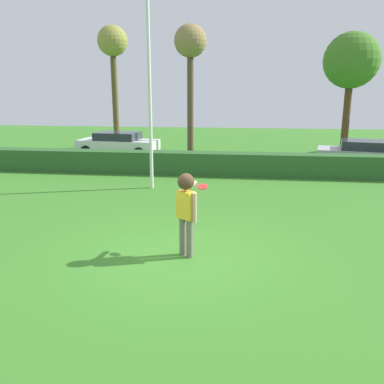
{
  "coord_description": "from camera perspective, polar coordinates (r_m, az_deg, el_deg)",
  "views": [
    {
      "loc": [
        1.2,
        -7.79,
        3.43
      ],
      "look_at": [
        0.1,
        1.07,
        1.15
      ],
      "focal_mm": 37.52,
      "sensor_mm": 36.0,
      "label": 1
    }
  ],
  "objects": [
    {
      "name": "maple_tree",
      "position": [
        21.62,
        -0.24,
        19.74
      ],
      "size": [
        1.66,
        1.66,
        6.66
      ],
      "color": "brown",
      "rests_on": "ground"
    },
    {
      "name": "hedge_row",
      "position": [
        16.69,
        2.87,
        4.06
      ],
      "size": [
        25.8,
        0.9,
        0.92
      ],
      "primitive_type": "cube",
      "color": "#2C5B28",
      "rests_on": "ground"
    },
    {
      "name": "ground_plane",
      "position": [
        8.59,
        -1.54,
        -9.2
      ],
      "size": [
        60.0,
        60.0,
        0.0
      ],
      "primitive_type": "plane",
      "color": "#3B7D27"
    },
    {
      "name": "parked_car_white",
      "position": [
        21.92,
        -10.47,
        6.9
      ],
      "size": [
        4.35,
        2.16,
        1.25
      ],
      "color": "white",
      "rests_on": "ground"
    },
    {
      "name": "oak_tree",
      "position": [
        25.15,
        -11.2,
        19.46
      ],
      "size": [
        1.74,
        1.74,
        7.06
      ],
      "color": "brown",
      "rests_on": "ground"
    },
    {
      "name": "frisbee",
      "position": [
        8.59,
        1.47,
        0.78
      ],
      "size": [
        0.23,
        0.22,
        0.09
      ],
      "color": "red"
    },
    {
      "name": "person",
      "position": [
        8.26,
        -0.81,
        -1.7
      ],
      "size": [
        0.48,
        0.84,
        1.79
      ],
      "color": "#6A675B",
      "rests_on": "ground"
    },
    {
      "name": "birch_tree",
      "position": [
        23.87,
        21.71,
        16.84
      ],
      "size": [
        2.93,
        2.93,
        6.41
      ],
      "color": "#51361F",
      "rests_on": "ground"
    },
    {
      "name": "parked_car_silver",
      "position": [
        19.58,
        23.58,
        5.08
      ],
      "size": [
        4.46,
        2.52,
        1.25
      ],
      "color": "#B7B7BC",
      "rests_on": "ground"
    },
    {
      "name": "lamppost",
      "position": [
        14.13,
        -6.06,
        14.75
      ],
      "size": [
        0.24,
        0.24,
        6.47
      ],
      "color": "silver",
      "rests_on": "ground"
    }
  ]
}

